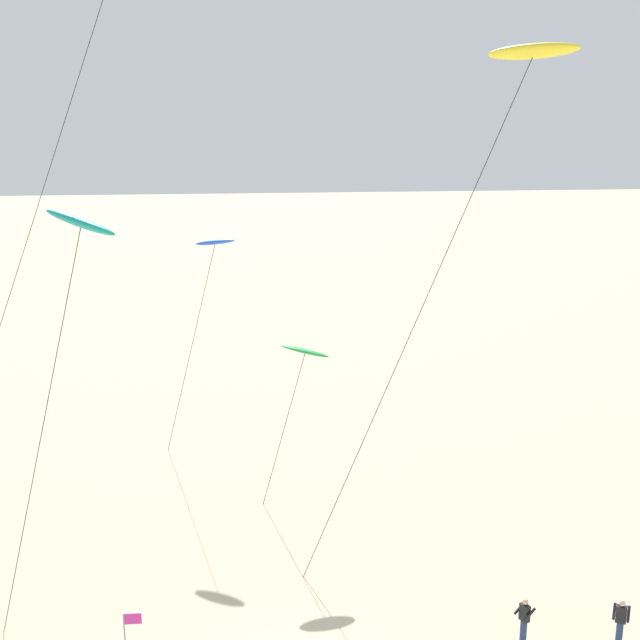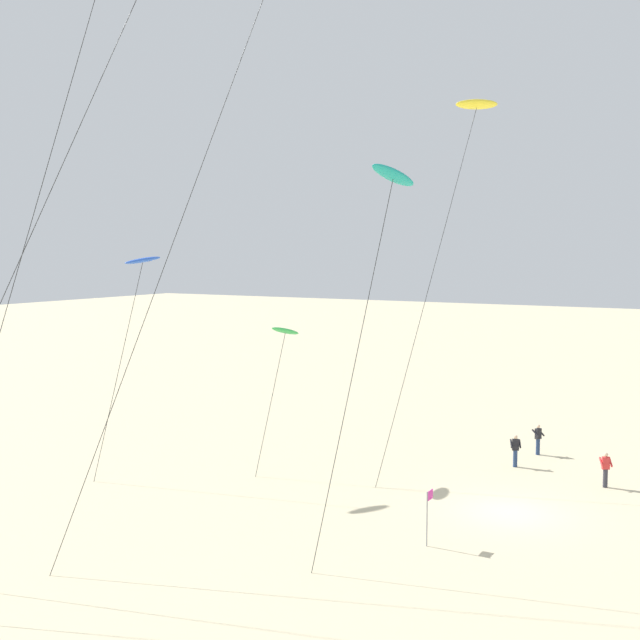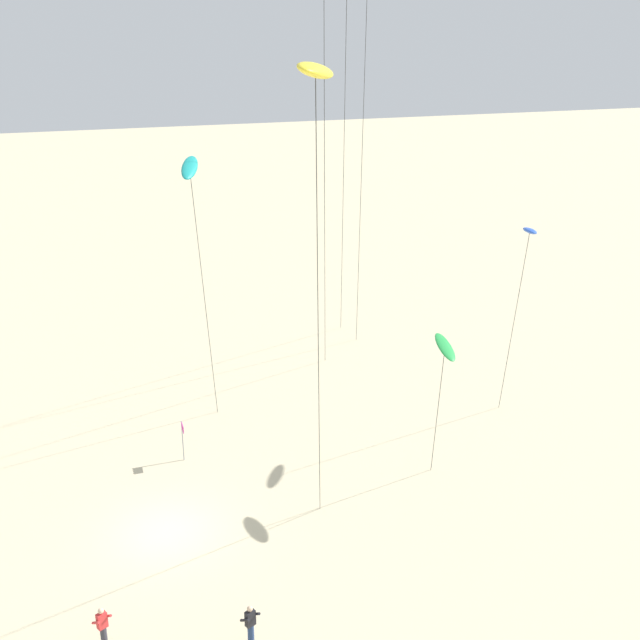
{
  "view_description": "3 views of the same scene",
  "coord_description": "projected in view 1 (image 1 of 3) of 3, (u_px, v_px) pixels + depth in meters",
  "views": [
    {
      "loc": [
        -1.55,
        -21.84,
        17.49
      ],
      "look_at": [
        1.42,
        10.34,
        8.85
      ],
      "focal_mm": 48.4,
      "sensor_mm": 36.0,
      "label": 1
    },
    {
      "loc": [
        -32.96,
        -9.51,
        11.15
      ],
      "look_at": [
        -0.41,
        9.11,
        7.9
      ],
      "focal_mm": 44.98,
      "sensor_mm": 36.0,
      "label": 2
    },
    {
      "loc": [
        27.73,
        -2.38,
        19.9
      ],
      "look_at": [
        -1.06,
        7.08,
        8.17
      ],
      "focal_mm": 43.92,
      "sensor_mm": 36.0,
      "label": 3
    }
  ],
  "objects": [
    {
      "name": "kite_green",
      "position": [
        305.0,
        353.0,
        35.37
      ],
      "size": [
        2.87,
        1.1,
        7.5
      ],
      "color": "green",
      "rests_on": "ground"
    },
    {
      "name": "kite_flyer_furthest",
      "position": [
        524.0,
        620.0,
        27.89
      ],
      "size": [
        0.67,
        0.69,
        1.67
      ],
      "color": "navy",
      "rests_on": "ground"
    },
    {
      "name": "kite_teal",
      "position": [
        80.0,
        227.0,
        24.3
      ],
      "size": [
        4.84,
        1.97,
        14.42
      ],
      "color": "teal",
      "rests_on": "ground"
    },
    {
      "name": "kite_yellow",
      "position": [
        531.0,
        56.0,
        25.62
      ],
      "size": [
        8.2,
        3.44,
        19.01
      ],
      "color": "yellow",
      "rests_on": "ground"
    },
    {
      "name": "kite_flyer_nearest",
      "position": [
        620.0,
        622.0,
        27.81
      ],
      "size": [
        0.7,
        0.69,
        1.67
      ],
      "color": "navy",
      "rests_on": "ground"
    },
    {
      "name": "marker_flag",
      "position": [
        129.0,
        631.0,
        26.36
      ],
      "size": [
        0.57,
        0.05,
        2.1
      ],
      "color": "gray",
      "rests_on": "ground"
    },
    {
      "name": "kite_blue",
      "position": [
        214.0,
        245.0,
        39.93
      ],
      "size": [
        3.72,
        1.55,
        10.96
      ],
      "color": "blue",
      "rests_on": "ground"
    }
  ]
}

